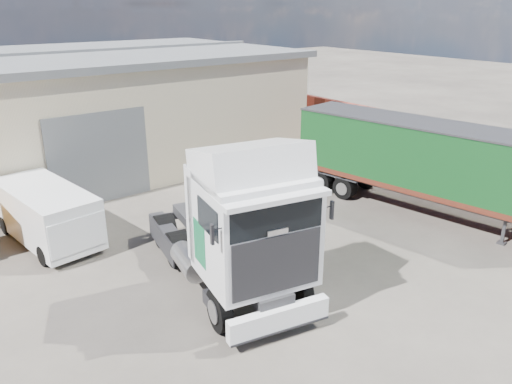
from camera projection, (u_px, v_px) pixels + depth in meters
ground at (312, 290)px, 13.86m from camera, size 120.00×120.00×0.00m
brick_boundary_wall at (399, 139)px, 24.43m from camera, size 0.35×26.00×2.50m
tractor_unit at (240, 231)px, 13.00m from camera, size 3.84×7.10×4.54m
box_trailer at (425, 158)px, 18.47m from camera, size 3.75×10.52×3.43m
panel_van at (49, 216)px, 16.30m from camera, size 2.40×4.74×1.86m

